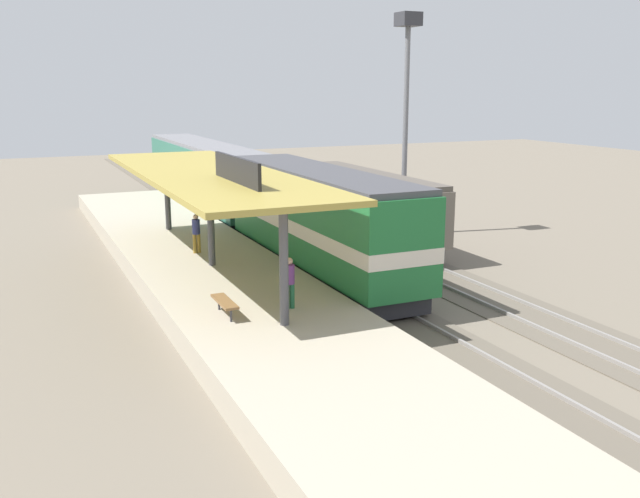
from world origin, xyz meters
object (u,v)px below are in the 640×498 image
locomotive (319,221)px  passenger_carriage_single (206,175)px  platform_bench (225,302)px  person_waiting (196,231)px  freight_car (363,207)px  light_mast (407,78)px  person_walking (289,280)px

locomotive → passenger_carriage_single: bearing=90.0°
platform_bench → person_waiting: size_ratio=0.99×
freight_car → person_waiting: 9.44m
platform_bench → passenger_carriage_single: 24.87m
freight_car → passenger_carriage_single: bearing=109.0°
locomotive → person_waiting: bearing=150.3°
person_waiting → passenger_carriage_single: bearing=73.3°
platform_bench → light_mast: (13.80, 12.12, 7.05)m
person_waiting → platform_bench: bearing=-99.0°
locomotive → person_walking: (-3.86, -6.29, -0.56)m
platform_bench → light_mast: 19.68m
freight_car → platform_bench: bearing=-134.5°
light_mast → person_walking: light_mast is taller
passenger_carriage_single → person_waiting: 16.05m
locomotive → passenger_carriage_single: 18.00m
locomotive → person_waiting: size_ratio=8.44×
light_mast → person_waiting: size_ratio=6.84×
locomotive → passenger_carriage_single: locomotive is taller
locomotive → person_waiting: (-4.62, 2.64, -0.56)m
light_mast → person_waiting: 14.44m
passenger_carriage_single → person_walking: size_ratio=11.70×
person_walking → person_waiting: bearing=94.8°
passenger_carriage_single → person_waiting: passenger_carriage_single is taller
platform_bench → locomotive: locomotive is taller
locomotive → person_waiting: locomotive is taller
platform_bench → passenger_carriage_single: bearing=76.0°
light_mast → platform_bench: bearing=-138.7°
locomotive → passenger_carriage_single: size_ratio=0.72×
locomotive → light_mast: bearing=37.6°
person_waiting → person_walking: bearing=-85.2°
platform_bench → person_walking: 2.20m
passenger_carriage_single → person_walking: 24.60m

